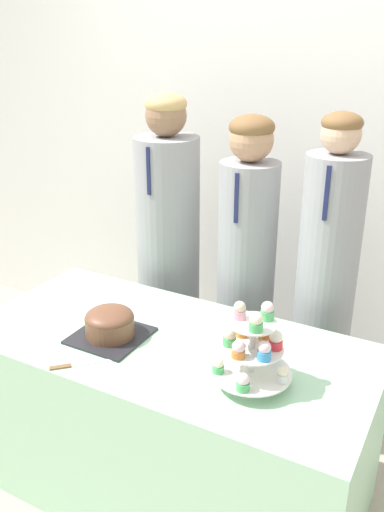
{
  "coord_description": "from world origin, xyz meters",
  "views": [
    {
      "loc": [
        0.95,
        -1.17,
        1.85
      ],
      "look_at": [
        0.09,
        0.42,
        1.1
      ],
      "focal_mm": 38.0,
      "sensor_mm": 36.0,
      "label": 1
    }
  ],
  "objects_px": {
    "cake_knife": "(73,365)",
    "student_0": "(169,262)",
    "student_1": "(245,281)",
    "cupcake_stand": "(253,347)",
    "round_cake": "(110,323)",
    "student_2": "(324,298)"
  },
  "relations": [
    {
      "from": "student_1",
      "to": "cupcake_stand",
      "type": "bearing_deg",
      "value": -65.16
    },
    {
      "from": "student_0",
      "to": "student_2",
      "type": "bearing_deg",
      "value": -0.0
    },
    {
      "from": "student_2",
      "to": "student_0",
      "type": "bearing_deg",
      "value": 180.0
    },
    {
      "from": "cake_knife",
      "to": "student_2",
      "type": "bearing_deg",
      "value": 11.33
    },
    {
      "from": "cake_knife",
      "to": "student_1",
      "type": "xyz_separation_m",
      "value": [
        0.26,
        0.94,
        0.01
      ]
    },
    {
      "from": "cupcake_stand",
      "to": "cake_knife",
      "type": "bearing_deg",
      "value": -160.58
    },
    {
      "from": "student_1",
      "to": "student_2",
      "type": "bearing_deg",
      "value": -0.0
    },
    {
      "from": "round_cake",
      "to": "student_1",
      "type": "bearing_deg",
      "value": 69.59
    },
    {
      "from": "student_2",
      "to": "cake_knife",
      "type": "bearing_deg",
      "value": -124.36
    },
    {
      "from": "cake_knife",
      "to": "student_2",
      "type": "relative_size",
      "value": 0.12
    },
    {
      "from": "student_1",
      "to": "student_2",
      "type": "relative_size",
      "value": 0.98
    },
    {
      "from": "cake_knife",
      "to": "cupcake_stand",
      "type": "xyz_separation_m",
      "value": [
        0.6,
        0.21,
        0.14
      ]
    },
    {
      "from": "round_cake",
      "to": "cupcake_stand",
      "type": "relative_size",
      "value": 0.91
    },
    {
      "from": "student_1",
      "to": "student_2",
      "type": "distance_m",
      "value": 0.38
    },
    {
      "from": "round_cake",
      "to": "student_1",
      "type": "height_order",
      "value": "student_1"
    },
    {
      "from": "cake_knife",
      "to": "student_0",
      "type": "relative_size",
      "value": 0.12
    },
    {
      "from": "round_cake",
      "to": "student_0",
      "type": "relative_size",
      "value": 0.17
    },
    {
      "from": "round_cake",
      "to": "student_1",
      "type": "relative_size",
      "value": 0.18
    },
    {
      "from": "cupcake_stand",
      "to": "student_0",
      "type": "distance_m",
      "value": 1.07
    },
    {
      "from": "cake_knife",
      "to": "student_0",
      "type": "xyz_separation_m",
      "value": [
        -0.17,
        0.94,
        0.02
      ]
    },
    {
      "from": "cake_knife",
      "to": "cupcake_stand",
      "type": "height_order",
      "value": "cupcake_stand"
    },
    {
      "from": "cupcake_stand",
      "to": "student_0",
      "type": "bearing_deg",
      "value": 136.4
    }
  ]
}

